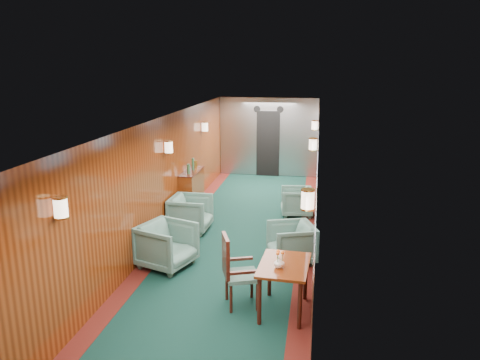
{
  "coord_description": "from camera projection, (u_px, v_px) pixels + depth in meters",
  "views": [
    {
      "loc": [
        1.49,
        -8.22,
        3.43
      ],
      "look_at": [
        0.0,
        0.65,
        1.15
      ],
      "focal_mm": 35.0,
      "sensor_mm": 36.0,
      "label": 1
    }
  ],
  "objects": [
    {
      "name": "side_chair",
      "position": [
        235.0,
        268.0,
        6.64
      ],
      "size": [
        0.61,
        0.62,
        1.08
      ],
      "rotation": [
        0.0,
        0.0,
        0.35
      ],
      "color": "#1E4742",
      "rests_on": "ground"
    },
    {
      "name": "flower_vase",
      "position": [
        279.0,
        262.0,
        6.32
      ],
      "size": [
        0.16,
        0.16,
        0.15
      ],
      "primitive_type": "imported",
      "rotation": [
        0.0,
        0.0,
        0.1
      ],
      "color": "silver",
      "rests_on": "dining_table"
    },
    {
      "name": "armchair_right_far",
      "position": [
        296.0,
        202.0,
        10.71
      ],
      "size": [
        0.78,
        0.76,
        0.64
      ],
      "primitive_type": "imported",
      "rotation": [
        0.0,
        0.0,
        -1.46
      ],
      "color": "#1E4742",
      "rests_on": "ground"
    },
    {
      "name": "bulkhead",
      "position": [
        268.0,
        137.0,
        14.3
      ],
      "size": [
        2.98,
        0.17,
        2.39
      ],
      "color": "#A9ABB0",
      "rests_on": "ground"
    },
    {
      "name": "credenza",
      "position": [
        192.0,
        192.0,
        10.81
      ],
      "size": [
        0.35,
        1.13,
        1.29
      ],
      "color": "#66290D",
      "rests_on": "ground"
    },
    {
      "name": "windows_right",
      "position": [
        316.0,
        173.0,
        8.59
      ],
      "size": [
        0.02,
        8.6,
        0.8
      ],
      "color": "#B7B9BF",
      "rests_on": "ground"
    },
    {
      "name": "armchair_left_near",
      "position": [
        167.0,
        245.0,
        7.99
      ],
      "size": [
        1.07,
        1.06,
        0.77
      ],
      "primitive_type": "imported",
      "rotation": [
        0.0,
        0.0,
        1.23
      ],
      "color": "#1E4742",
      "rests_on": "ground"
    },
    {
      "name": "wall_sconces",
      "position": [
        239.0,
        149.0,
        9.04
      ],
      "size": [
        2.97,
        7.97,
        0.25
      ],
      "color": "beige",
      "rests_on": "ground"
    },
    {
      "name": "armchair_right_near",
      "position": [
        291.0,
        243.0,
        8.21
      ],
      "size": [
        0.97,
        0.95,
        0.69
      ],
      "primitive_type": "imported",
      "rotation": [
        0.0,
        0.0,
        -1.23
      ],
      "color": "#1E4742",
      "rests_on": "ground"
    },
    {
      "name": "room",
      "position": [
        234.0,
        163.0,
        8.54
      ],
      "size": [
        12.0,
        12.1,
        2.4
      ],
      "color": "#0C2D25",
      "rests_on": "ground"
    },
    {
      "name": "dining_table",
      "position": [
        284.0,
        272.0,
        6.48
      ],
      "size": [
        0.73,
        1.0,
        0.72
      ],
      "rotation": [
        0.0,
        0.0,
        -0.06
      ],
      "color": "#66290D",
      "rests_on": "ground"
    },
    {
      "name": "armchair_left_far",
      "position": [
        191.0,
        213.0,
        9.72
      ],
      "size": [
        0.83,
        0.81,
        0.74
      ],
      "primitive_type": "imported",
      "rotation": [
        0.0,
        0.0,
        1.55
      ],
      "color": "#1E4742",
      "rests_on": "ground"
    }
  ]
}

